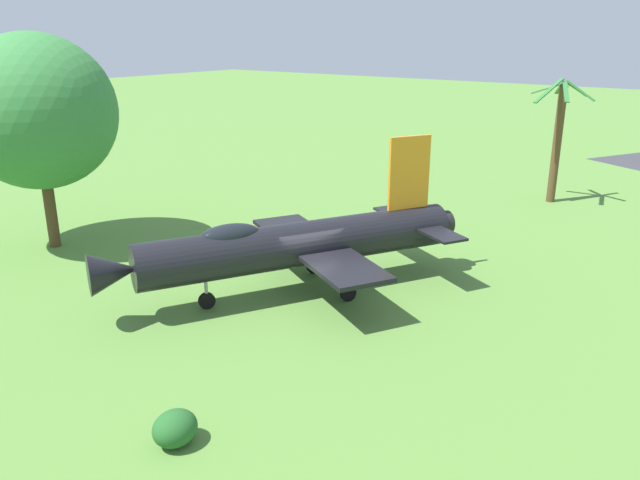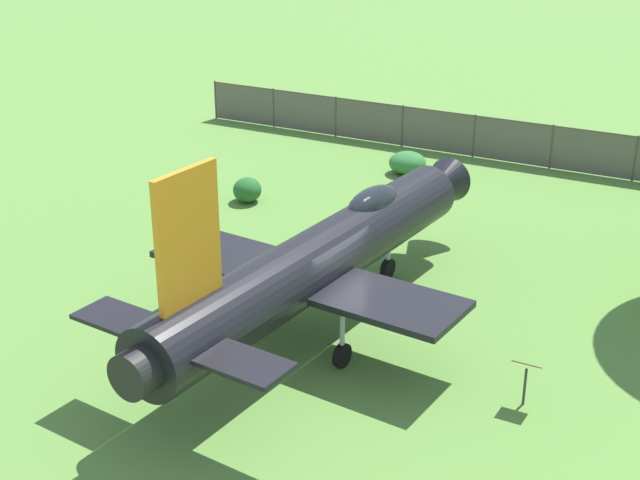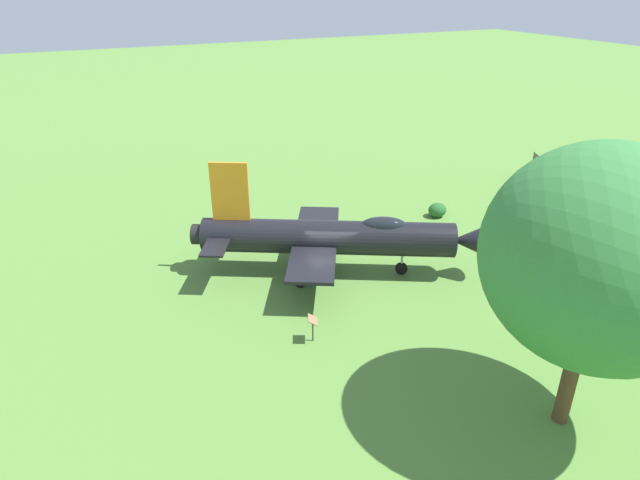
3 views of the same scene
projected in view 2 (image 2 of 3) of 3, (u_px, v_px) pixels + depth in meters
The scene contains 6 objects.
ground_plane at pixel (317, 329), 23.08m from camera, with size 200.00×200.00×0.00m, color #568438.
display_jet at pixel (325, 255), 22.59m from camera, with size 9.25×13.18×5.62m.
perimeter_fence at pixel (512, 140), 35.43m from camera, with size 26.17×11.22×1.78m.
shrub_near_fence at pixel (407, 163), 34.39m from camera, with size 1.43×1.42×0.86m.
shrub_by_tree at pixel (247, 190), 31.55m from camera, with size 1.01×1.14×0.87m.
info_plaque at pixel (526, 371), 19.54m from camera, with size 0.71×0.60×1.14m.
Camera 2 is at (-1.87, 20.26, 11.13)m, focal length 50.19 mm.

